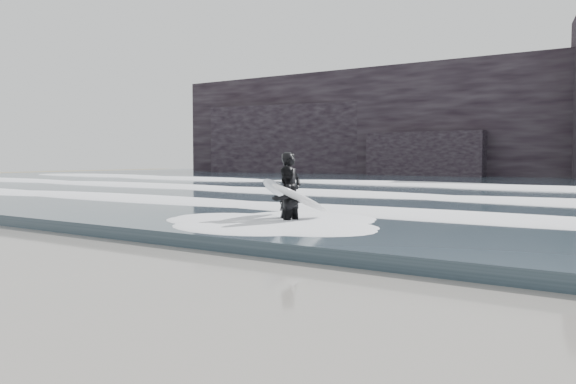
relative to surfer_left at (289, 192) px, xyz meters
name	(u,v)px	position (x,y,z in m)	size (l,w,h in m)	color
ground	(31,270)	(-0.89, -6.34, -0.99)	(120.00, 120.00, 0.00)	olive
sea	(485,186)	(-0.89, 22.66, -0.84)	(90.00, 52.00, 0.30)	#293942
headland	(538,120)	(-0.89, 39.66, 4.01)	(70.00, 9.00, 10.00)	black
foam_near	(313,206)	(-0.89, 2.66, -0.59)	(60.00, 3.20, 0.20)	white
foam_mid	(402,193)	(-0.89, 9.66, -0.57)	(60.00, 4.00, 0.24)	white
foam_far	(466,183)	(-0.89, 18.66, -0.54)	(60.00, 4.80, 0.30)	white
surfer_left	(289,192)	(0.00, 0.00, 0.00)	(1.18, 1.95, 1.98)	black
surfer_right	(287,200)	(0.26, -0.44, -0.17)	(1.22, 2.00, 1.64)	black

